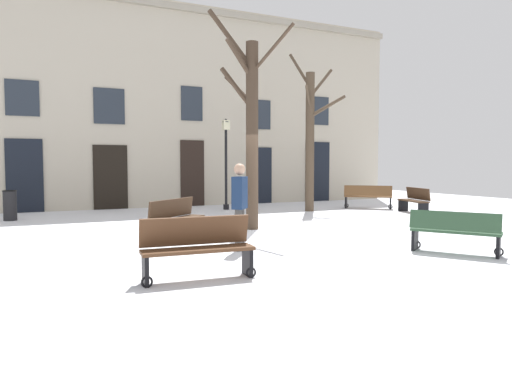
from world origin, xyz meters
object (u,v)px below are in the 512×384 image
(tree_center, at_px, (311,136))
(bench_back_to_back_right, at_px, (176,218))
(person_by_shop_door, at_px, (240,202))
(streetlamp, at_px, (226,154))
(bench_back_to_back_left, at_px, (368,196))
(tree_foreground, at_px, (250,125))
(litter_bin, at_px, (10,205))
(bench_by_litter_bin, at_px, (414,200))
(bench_near_lamp, at_px, (197,247))
(bench_near_center_tree, at_px, (455,232))

(tree_center, height_order, bench_back_to_back_right, tree_center)
(tree_center, xyz_separation_m, person_by_shop_door, (-5.39, -6.07, -1.79))
(streetlamp, bearing_deg, bench_back_to_back_right, -121.09)
(bench_back_to_back_left, bearing_deg, bench_back_to_back_right, 65.06)
(tree_foreground, bearing_deg, streetlamp, 75.67)
(litter_bin, bearing_deg, streetlamp, 3.18)
(tree_center, distance_m, bench_back_to_back_left, 3.40)
(bench_back_to_back_right, distance_m, person_by_shop_door, 2.25)
(bench_by_litter_bin, bearing_deg, tree_foreground, -65.17)
(tree_foreground, xyz_separation_m, bench_by_litter_bin, (6.92, 1.22, -2.30))
(tree_center, height_order, bench_near_lamp, tree_center)
(tree_foreground, height_order, streetlamp, tree_foreground)
(litter_bin, distance_m, bench_back_to_back_right, 6.59)
(bench_back_to_back_left, bearing_deg, bench_near_center_tree, 102.92)
(litter_bin, height_order, person_by_shop_door, person_by_shop_door)
(streetlamp, bearing_deg, tree_foreground, -104.33)
(bench_back_to_back_left, height_order, bench_near_center_tree, bench_back_to_back_left)
(streetlamp, height_order, bench_by_litter_bin, streetlamp)
(streetlamp, bearing_deg, bench_near_lamp, -113.49)
(bench_near_center_tree, bearing_deg, tree_foreground, -9.01)
(tree_center, height_order, bench_near_center_tree, tree_center)
(tree_foreground, xyz_separation_m, bench_near_lamp, (-2.91, -4.55, -2.27))
(bench_by_litter_bin, height_order, bench_near_lamp, bench_near_lamp)
(bench_near_lamp, relative_size, person_by_shop_door, 0.99)
(litter_bin, relative_size, person_by_shop_door, 0.53)
(bench_by_litter_bin, distance_m, person_by_shop_door, 9.23)
(litter_bin, xyz_separation_m, bench_near_lamp, (3.02, -9.36, 0.02))
(bench_back_to_back_right, relative_size, person_by_shop_door, 0.91)
(streetlamp, distance_m, litter_bin, 7.46)
(bench_near_lamp, bearing_deg, tree_center, 52.95)
(streetlamp, relative_size, litter_bin, 3.71)
(bench_back_to_back_left, xyz_separation_m, person_by_shop_door, (-7.91, -5.90, 0.50))
(litter_bin, bearing_deg, tree_foreground, -39.03)
(bench_back_to_back_left, bearing_deg, person_by_shop_door, 77.90)
(person_by_shop_door, bearing_deg, bench_back_to_back_right, 60.88)
(streetlamp, height_order, bench_near_lamp, streetlamp)
(bench_back_to_back_left, distance_m, bench_near_lamp, 12.19)
(bench_near_lamp, height_order, person_by_shop_door, person_by_shop_door)
(bench_near_center_tree, bearing_deg, bench_by_litter_bin, -71.99)
(tree_center, relative_size, bench_near_lamp, 3.37)
(tree_center, distance_m, litter_bin, 10.26)
(bench_near_center_tree, bearing_deg, person_by_shop_door, 26.36)
(bench_by_litter_bin, xyz_separation_m, person_by_shop_door, (-8.35, -3.90, 0.52))
(bench_back_to_back_right, height_order, person_by_shop_door, person_by_shop_door)
(bench_back_to_back_right, xyz_separation_m, person_by_shop_door, (0.75, -2.07, 0.50))
(bench_by_litter_bin, distance_m, bench_near_lamp, 11.40)
(person_by_shop_door, bearing_deg, litter_bin, 72.05)
(litter_bin, xyz_separation_m, bench_near_center_tree, (8.11, -9.57, -0.03))
(tree_center, distance_m, tree_foreground, 5.21)
(bench_back_to_back_right, bearing_deg, bench_by_litter_bin, -30.20)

